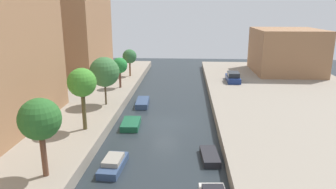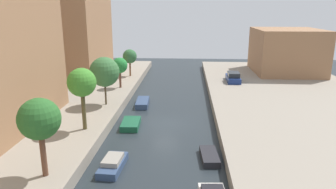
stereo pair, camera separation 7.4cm
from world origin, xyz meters
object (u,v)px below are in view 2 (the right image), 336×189
Objects in this scene: moored_boat_left_2 at (131,124)px; moored_boat_right_2 at (209,156)px; street_tree_0 at (39,120)px; street_tree_4 at (130,57)px; low_block_right at (286,51)px; moored_boat_left_1 at (113,164)px; apartment_tower_far at (68,13)px; street_tree_2 at (104,72)px; moored_boat_left_3 at (143,103)px; street_tree_1 at (82,83)px; parked_car at (233,77)px; street_tree_3 at (120,66)px.

moored_boat_right_2 is at bearing -41.63° from moored_boat_left_2.
street_tree_4 is at bearing 90.00° from street_tree_0.
low_block_right reaches higher than street_tree_0.
moored_boat_left_1 is 1.16× the size of moored_boat_right_2.
apartment_tower_far is 34.23m from moored_boat_right_2.
moored_boat_left_3 is (3.57, 3.07, -4.28)m from street_tree_2.
low_block_right is 2.16× the size of street_tree_2.
street_tree_1 is (9.32, -22.76, -5.38)m from apartment_tower_far.
street_tree_0 reaches higher than moored_boat_left_3.
street_tree_1 is at bearing -135.73° from moored_boat_left_2.
street_tree_1 is 25.02m from parked_car.
moored_boat_left_1 is at bearing -165.06° from moored_boat_right_2.
low_block_right is at bearing 6.77° from apartment_tower_far.
parked_car is (15.36, 4.51, -2.34)m from street_tree_3.
moored_boat_left_2 is (3.41, -3.99, -4.32)m from street_tree_2.
moored_boat_right_2 is at bearing -44.41° from street_tree_2.
street_tree_0 is at bearing -106.87° from moored_boat_left_2.
street_tree_0 is at bearing -125.41° from low_block_right.
street_tree_1 is (-24.68, -26.80, 0.63)m from low_block_right.
moored_boat_left_1 is at bearing -82.49° from street_tree_4.
street_tree_2 is 13.49m from moored_boat_left_1.
street_tree_2 is 1.18× the size of parked_car.
moored_boat_left_3 is at bearing 117.65° from moored_boat_right_2.
street_tree_2 reaches higher than moored_boat_left_1.
street_tree_1 is 1.22× the size of parked_car.
moored_boat_left_1 reaches higher than moored_boat_left_2.
street_tree_3 is (-0.00, 7.61, -0.69)m from street_tree_2.
street_tree_3 is (-24.68, -11.88, -0.56)m from low_block_right.
low_block_right is at bearing 56.43° from moored_boat_left_1.
moored_boat_left_3 is at bearing 90.08° from moored_boat_left_1.
street_tree_2 reaches higher than parked_car.
street_tree_1 is 1.04× the size of street_tree_2.
low_block_right is 3.12× the size of moored_boat_left_1.
moored_boat_left_1 is 8.30m from moored_boat_left_2.
low_block_right is at bearing 47.36° from street_tree_1.
apartment_tower_far is at bearing 176.84° from street_tree_4.
moored_boat_left_2 is at bearing -91.29° from moored_boat_left_3.
moored_boat_right_2 is (10.63, -10.41, -4.35)m from street_tree_2.
moored_boat_right_2 is at bearing -62.35° from moored_boat_left_3.
street_tree_2 reaches higher than moored_boat_left_2.
moored_boat_left_3 is at bearing -142.13° from low_block_right.
street_tree_2 is (-24.68, -19.49, 0.12)m from low_block_right.
street_tree_0 is at bearing -90.00° from street_tree_2.
street_tree_4 is 1.26× the size of moored_boat_left_2.
moored_boat_left_3 is at bearing 40.72° from street_tree_2.
apartment_tower_far reaches higher than street_tree_4.
moored_boat_left_3 is at bearing -43.84° from apartment_tower_far.
street_tree_2 is at bearing 90.00° from street_tree_0.
street_tree_1 is at bearing -128.33° from parked_car.
moored_boat_left_1 is (-21.09, -31.78, -4.12)m from low_block_right.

